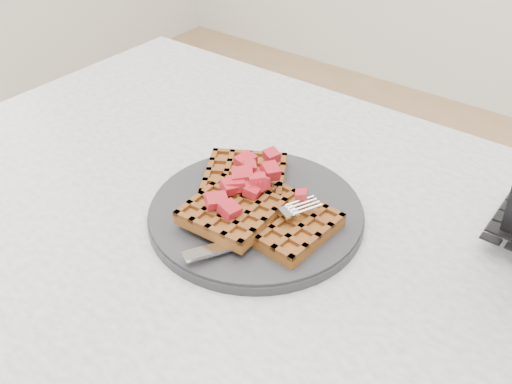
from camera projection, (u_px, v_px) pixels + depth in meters
table at (281, 325)px, 0.72m from camera, size 1.20×0.80×0.75m
plate at (256, 213)px, 0.70m from camera, size 0.27×0.27×0.02m
waffles at (254, 202)px, 0.69m from camera, size 0.22×0.20×0.03m
strawberry_pile at (256, 182)px, 0.68m from camera, size 0.15×0.15×0.02m
fork at (264, 233)px, 0.65m from camera, size 0.10×0.17×0.02m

